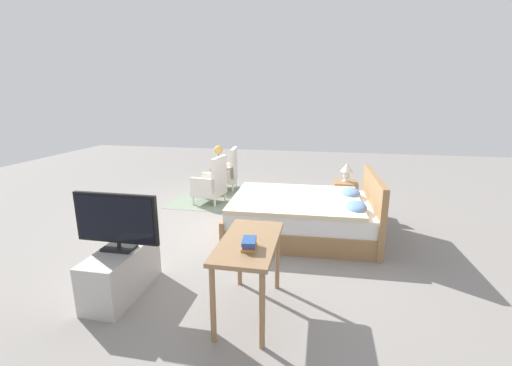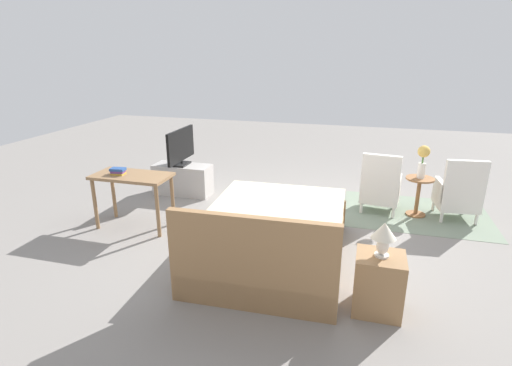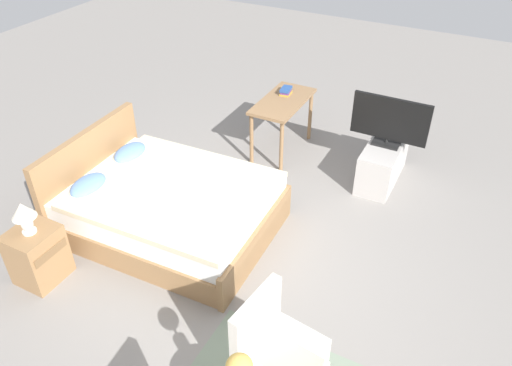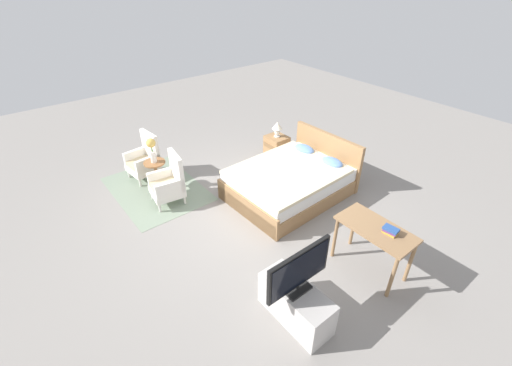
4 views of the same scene
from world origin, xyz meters
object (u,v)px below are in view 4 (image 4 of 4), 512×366
object	(u,v)px
nightstand	(276,148)
book_stack	(391,231)
side_table	(156,172)
table_lamp	(277,127)
vanity_desk	(375,234)
armchair_by_window_left	(145,160)
bed	(291,181)
tv_flatscreen	(299,271)
tv_stand	(296,304)
flower_vase	(152,148)
armchair_by_window_right	(169,183)

from	to	relation	value
nightstand	book_stack	distance (m)	3.57
side_table	nightstand	bearing A→B (deg)	76.95
table_lamp	vanity_desk	distance (m)	3.38
armchair_by_window_left	table_lamp	bearing A→B (deg)	66.07
bed	book_stack	size ratio (longest dim) A/B	10.56
book_stack	nightstand	bearing A→B (deg)	163.08
armchair_by_window_left	tv_flatscreen	size ratio (longest dim) A/B	1.02
armchair_by_window_left	tv_stand	size ratio (longest dim) A/B	0.96
nightstand	tv_flatscreen	distance (m)	4.03
side_table	vanity_desk	size ratio (longest dim) A/B	0.56
flower_vase	nightstand	size ratio (longest dim) A/B	0.83
armchair_by_window_left	tv_flatscreen	xyz separation A→B (m)	(4.26, 0.06, 0.44)
book_stack	vanity_desk	bearing A→B (deg)	-167.15
bed	armchair_by_window_right	distance (m)	2.22
bed	armchair_by_window_left	world-z (taller)	bed
nightstand	vanity_desk	distance (m)	3.39
side_table	flower_vase	distance (m)	0.51
book_stack	armchair_by_window_left	bearing A→B (deg)	-161.67
bed	armchair_by_window_right	bearing A→B (deg)	-123.17
armchair_by_window_left	tv_stand	xyz separation A→B (m)	(4.26, 0.06, -0.13)
flower_vase	table_lamp	distance (m)	2.59
flower_vase	vanity_desk	distance (m)	4.07
side_table	tv_flatscreen	size ratio (longest dim) A/B	0.65
bed	armchair_by_window_right	world-z (taller)	bed
table_lamp	tv_flatscreen	bearing A→B (deg)	-38.00
armchair_by_window_left	tv_flatscreen	distance (m)	4.29
armchair_by_window_left	tv_stand	world-z (taller)	armchair_by_window_left
flower_vase	tv_stand	size ratio (longest dim) A/B	0.50
armchair_by_window_right	table_lamp	distance (m)	2.55
bed	table_lamp	xyz separation A→B (m)	(-1.16, 0.66, 0.49)
flower_vase	table_lamp	size ratio (longest dim) A/B	1.45
armchair_by_window_right	nightstand	bearing A→B (deg)	88.83
armchair_by_window_right	side_table	world-z (taller)	armchair_by_window_right
flower_vase	nightstand	distance (m)	2.66
nightstand	vanity_desk	world-z (taller)	vanity_desk
armchair_by_window_right	flower_vase	xyz separation A→B (m)	(-0.53, -0.01, 0.49)
side_table	tv_flatscreen	bearing A→B (deg)	1.03
flower_vase	vanity_desk	size ratio (longest dim) A/B	0.46
nightstand	table_lamp	size ratio (longest dim) A/B	1.73
bed	flower_vase	world-z (taller)	flower_vase
armchair_by_window_left	side_table	distance (m)	0.53
tv_flatscreen	armchair_by_window_right	bearing A→B (deg)	-178.94
armchair_by_window_right	flower_vase	distance (m)	0.73
armchair_by_window_right	tv_flatscreen	distance (m)	3.23
tv_stand	vanity_desk	world-z (taller)	vanity_desk
armchair_by_window_right	flower_vase	size ratio (longest dim) A/B	1.93
armchair_by_window_left	book_stack	distance (m)	4.75
flower_vase	bed	bearing A→B (deg)	46.87
flower_vase	vanity_desk	xyz separation A→B (m)	(3.79, 1.46, -0.23)
nightstand	table_lamp	world-z (taller)	table_lamp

